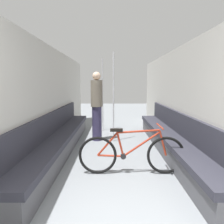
{
  "coord_description": "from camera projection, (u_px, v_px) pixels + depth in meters",
  "views": [
    {
      "loc": [
        -0.07,
        -1.13,
        1.46
      ],
      "look_at": [
        -0.06,
        4.1,
        0.78
      ],
      "focal_mm": 35.0,
      "sensor_mm": 36.0,
      "label": 1
    }
  ],
  "objects": [
    {
      "name": "wall_left",
      "position": [
        43.0,
        101.0,
        4.28
      ],
      "size": [
        0.1,
        9.48,
        2.25
      ],
      "primitive_type": "cube",
      "color": "beige",
      "rests_on": "ground"
    },
    {
      "name": "wall_right",
      "position": [
        187.0,
        101.0,
        4.28
      ],
      "size": [
        0.1,
        9.48,
        2.25
      ],
      "primitive_type": "cube",
      "color": "beige",
      "rests_on": "ground"
    },
    {
      "name": "bench_seat_row_left",
      "position": [
        60.0,
        140.0,
        4.57
      ],
      "size": [
        0.47,
        5.02,
        0.87
      ],
      "color": "#4C4C51",
      "rests_on": "ground"
    },
    {
      "name": "bench_seat_row_right",
      "position": [
        170.0,
        140.0,
        4.57
      ],
      "size": [
        0.47,
        5.02,
        0.87
      ],
      "color": "#4C4C51",
      "rests_on": "ground"
    },
    {
      "name": "bicycle",
      "position": [
        131.0,
        154.0,
        3.53
      ],
      "size": [
        1.72,
        0.46,
        0.8
      ],
      "rotation": [
        0.0,
        0.0,
        -0.05
      ],
      "color": "black",
      "rests_on": "ground"
    },
    {
      "name": "grab_pole_near",
      "position": [
        102.0,
        96.0,
        6.78
      ],
      "size": [
        0.08,
        0.08,
        2.23
      ],
      "color": "gray",
      "rests_on": "ground"
    },
    {
      "name": "grab_pole_far",
      "position": [
        113.0,
        99.0,
        5.48
      ],
      "size": [
        0.08,
        0.08,
        2.23
      ],
      "color": "gray",
      "rests_on": "ground"
    },
    {
      "name": "passenger_standing",
      "position": [
        96.0,
        105.0,
        5.58
      ],
      "size": [
        0.3,
        0.3,
        1.76
      ],
      "rotation": [
        0.0,
        0.0,
        -1.43
      ],
      "color": "#332D4C",
      "rests_on": "ground"
    }
  ]
}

